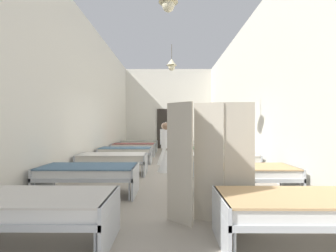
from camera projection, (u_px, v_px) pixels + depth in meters
ground_plane at (168, 169)px, 7.33m from camera, size 5.82×13.43×0.10m
room_shell at (168, 98)px, 8.53m from camera, size 5.62×13.03×4.84m
bed_left_row_0 at (30, 207)px, 2.59m from camera, size 1.90×0.84×0.57m
bed_right_row_0 at (302, 207)px, 2.57m from camera, size 1.90×0.84×0.57m
bed_left_row_1 at (89, 172)px, 4.49m from camera, size 1.90×0.84×0.57m
bed_right_row_1 at (246, 173)px, 4.47m from camera, size 1.90×0.84×0.57m
bed_left_row_2 at (113, 159)px, 6.39m from camera, size 1.90×0.84×0.57m
bed_right_row_2 at (223, 159)px, 6.37m from camera, size 1.90×0.84×0.57m
bed_left_row_3 at (126, 151)px, 8.29m from camera, size 1.90×0.84×0.57m
bed_right_row_3 at (211, 151)px, 8.27m from camera, size 1.90×0.84×0.57m
bed_left_row_4 at (134, 146)px, 10.19m from camera, size 1.90×0.84×0.57m
bed_right_row_4 at (203, 146)px, 10.17m from camera, size 1.90×0.84×0.57m
bed_left_row_5 at (139, 143)px, 12.09m from camera, size 1.90×0.84×0.57m
bed_right_row_5 at (198, 143)px, 12.07m from camera, size 1.90×0.84×0.57m
nurse_near_aisle at (164, 149)px, 8.03m from camera, size 0.52×0.52×1.49m
nurse_mid_aisle at (174, 144)px, 10.56m from camera, size 0.52×0.52×1.49m
nurse_far_aisle at (166, 154)px, 6.77m from camera, size 0.52×0.52×1.49m
potted_plant at (170, 137)px, 10.83m from camera, size 0.62×0.62×1.29m
privacy_screen at (209, 162)px, 3.18m from camera, size 1.23×0.29×1.70m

